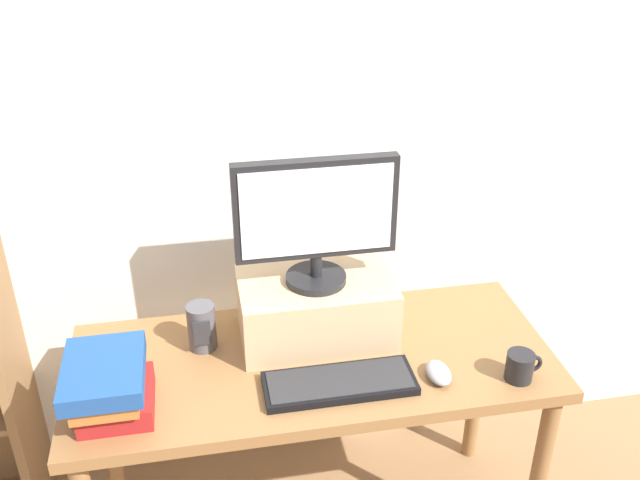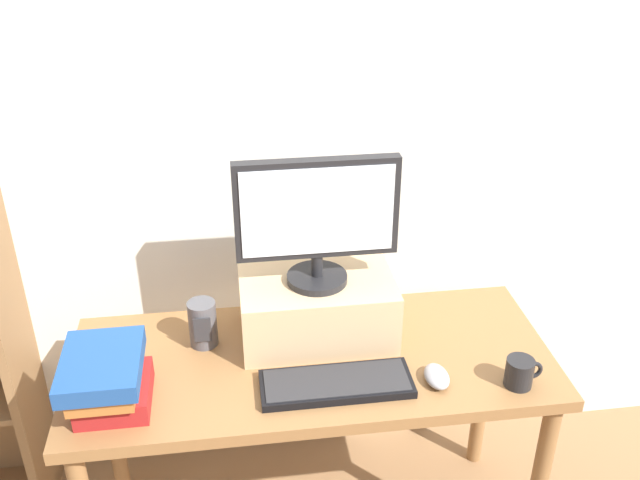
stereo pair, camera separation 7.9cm
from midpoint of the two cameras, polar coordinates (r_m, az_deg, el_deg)
back_wall at (r=2.13m, az=-1.23°, el=11.07°), size 7.00×0.08×2.60m
desk at (r=2.07m, az=0.46°, el=-11.24°), size 1.34×0.56×0.70m
riser_box at (r=2.05m, az=0.88°, el=-5.51°), size 0.43×0.27×0.18m
computer_monitor at (r=1.90m, az=0.95°, el=1.83°), size 0.44×0.17×0.37m
keyboard at (r=1.91m, az=2.53°, el=-11.42°), size 0.40×0.15×0.02m
computer_mouse at (r=1.95m, az=10.49°, el=-10.70°), size 0.06×0.10×0.04m
book_stack at (r=1.89m, az=-15.49°, el=-10.62°), size 0.21×0.27×0.15m
coffee_mug at (r=1.98m, az=16.85°, el=-10.12°), size 0.10×0.07×0.08m
desk_speaker at (r=2.05m, az=-8.27°, el=-6.64°), size 0.08×0.08×0.14m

